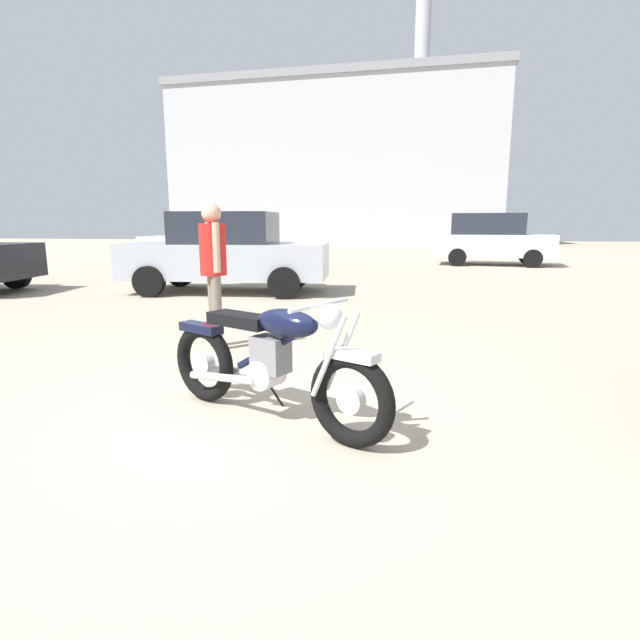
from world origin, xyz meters
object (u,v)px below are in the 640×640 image
object	(u,v)px
blue_hatchback_right	(212,241)
silver_sedan_mid	(227,253)
vintage_motorcycle	(270,362)
bystander	(213,261)
dark_sedan_left	(492,239)

from	to	relation	value
blue_hatchback_right	silver_sedan_mid	distance (m)	4.97
vintage_motorcycle	blue_hatchback_right	xyz separation A→B (m)	(-4.69, 11.26, 0.47)
bystander	silver_sedan_mid	distance (m)	4.92
bystander	blue_hatchback_right	distance (m)	9.86
vintage_motorcycle	bystander	world-z (taller)	bystander
dark_sedan_left	vintage_motorcycle	bearing A→B (deg)	-98.16
dark_sedan_left	silver_sedan_mid	distance (m)	10.61
blue_hatchback_right	silver_sedan_mid	xyz separation A→B (m)	(2.03, -4.53, -0.08)
blue_hatchback_right	silver_sedan_mid	size ratio (longest dim) A/B	0.93
blue_hatchback_right	dark_sedan_left	world-z (taller)	same
silver_sedan_mid	bystander	bearing A→B (deg)	-76.16
bystander	dark_sedan_left	bearing A→B (deg)	-145.28
blue_hatchback_right	dark_sedan_left	bearing A→B (deg)	-160.72
bystander	dark_sedan_left	xyz separation A→B (m)	(5.33, 12.83, -0.10)
vintage_motorcycle	dark_sedan_left	distance (m)	15.45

